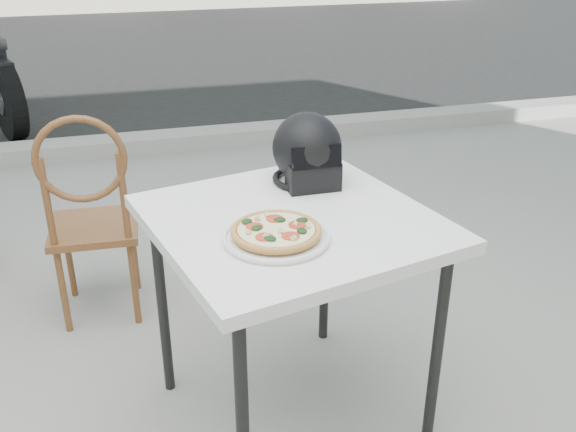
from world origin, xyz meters
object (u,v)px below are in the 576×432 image
object	(u,v)px
pizza	(276,231)
helmet	(308,153)
cafe_chair_main	(90,209)
plate	(276,237)
cafe_table_main	(292,237)

from	to	relation	value
pizza	helmet	bearing A→B (deg)	61.42
cafe_chair_main	plate	bearing A→B (deg)	123.06
cafe_table_main	helmet	world-z (taller)	helmet
plate	cafe_chair_main	world-z (taller)	cafe_chair_main
pizza	cafe_chair_main	size ratio (longest dim) A/B	0.30
pizza	cafe_chair_main	bearing A→B (deg)	119.94
cafe_table_main	cafe_chair_main	bearing A→B (deg)	128.04
cafe_table_main	helmet	distance (m)	0.35
plate	cafe_chair_main	xyz separation A→B (m)	(-0.57, 0.98, -0.27)
cafe_chair_main	pizza	bearing A→B (deg)	123.07
plate	cafe_table_main	bearing A→B (deg)	58.05
helmet	cafe_table_main	bearing A→B (deg)	-116.53
cafe_table_main	pizza	world-z (taller)	pizza
cafe_table_main	helmet	bearing A→B (deg)	63.36
cafe_chair_main	cafe_table_main	bearing A→B (deg)	131.16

